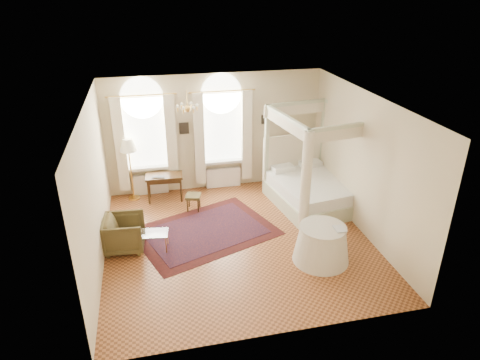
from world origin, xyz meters
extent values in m
plane|color=#A35B2F|center=(0.00, 0.00, 0.00)|extent=(6.00, 6.00, 0.00)
plane|color=beige|center=(0.00, 3.00, 1.65)|extent=(6.00, 0.00, 6.00)
plane|color=beige|center=(0.00, -3.00, 1.65)|extent=(6.00, 0.00, 6.00)
plane|color=beige|center=(-3.00, 0.00, 1.65)|extent=(0.00, 6.00, 6.00)
plane|color=beige|center=(3.00, 0.00, 1.65)|extent=(0.00, 6.00, 6.00)
plane|color=white|center=(0.00, 0.00, 3.30)|extent=(6.00, 6.00, 0.00)
cube|color=white|center=(-1.90, 2.97, 1.80)|extent=(1.10, 0.04, 1.90)
cylinder|color=white|center=(-1.90, 2.97, 2.75)|extent=(1.10, 0.04, 1.10)
cube|color=white|center=(-1.90, 2.88, 0.81)|extent=(1.32, 0.24, 0.08)
cube|color=beige|center=(-2.57, 2.80, 1.55)|extent=(0.28, 0.14, 2.60)
cube|color=beige|center=(-1.23, 2.80, 1.55)|extent=(0.28, 0.14, 2.60)
cube|color=white|center=(-1.90, 2.90, 0.30)|extent=(1.00, 0.12, 0.58)
cube|color=white|center=(0.20, 2.97, 1.80)|extent=(1.10, 0.04, 1.90)
cylinder|color=white|center=(0.20, 2.97, 2.75)|extent=(1.10, 0.04, 1.10)
cube|color=white|center=(0.20, 2.88, 0.81)|extent=(1.32, 0.24, 0.08)
cube|color=beige|center=(-0.47, 2.80, 1.55)|extent=(0.28, 0.14, 2.60)
cube|color=beige|center=(0.87, 2.80, 1.55)|extent=(0.28, 0.14, 2.60)
cube|color=white|center=(0.20, 2.90, 0.30)|extent=(1.00, 0.12, 0.58)
cylinder|color=gold|center=(-0.90, 1.20, 3.10)|extent=(0.02, 0.02, 0.40)
sphere|color=gold|center=(-0.90, 1.20, 2.88)|extent=(0.16, 0.16, 0.16)
sphere|color=beige|center=(-0.68, 1.20, 2.95)|extent=(0.07, 0.07, 0.07)
sphere|color=beige|center=(-0.79, 1.39, 2.95)|extent=(0.07, 0.07, 0.07)
sphere|color=beige|center=(-1.01, 1.39, 2.95)|extent=(0.07, 0.07, 0.07)
sphere|color=beige|center=(-1.12, 1.20, 2.95)|extent=(0.07, 0.07, 0.07)
sphere|color=beige|center=(-1.01, 1.01, 2.95)|extent=(0.07, 0.07, 0.07)
sphere|color=beige|center=(-0.79, 1.01, 2.95)|extent=(0.07, 0.07, 0.07)
cube|color=black|center=(-0.85, 2.97, 1.85)|extent=(0.26, 0.03, 0.32)
cube|color=black|center=(1.45, 2.97, 1.95)|extent=(0.22, 0.03, 0.26)
cube|color=beige|center=(2.32, 1.29, 0.20)|extent=(2.20, 2.57, 0.40)
cube|color=white|center=(2.32, 1.29, 0.55)|extent=(2.08, 2.45, 0.31)
cube|color=beige|center=(2.15, 2.39, 0.99)|extent=(1.87, 0.37, 1.32)
cube|color=beige|center=(1.29, 2.23, 1.27)|extent=(0.11, 0.11, 2.53)
cube|color=beige|center=(3.01, 2.50, 1.27)|extent=(0.11, 0.11, 2.53)
cube|color=beige|center=(1.62, 0.08, 1.27)|extent=(0.11, 0.11, 2.53)
cube|color=beige|center=(3.34, 0.34, 1.27)|extent=(0.11, 0.11, 2.53)
cube|color=beige|center=(2.15, 2.37, 2.53)|extent=(1.87, 0.37, 0.09)
cube|color=beige|center=(2.48, 0.21, 2.53)|extent=(1.87, 0.37, 0.09)
cube|color=beige|center=(1.46, 1.16, 2.53)|extent=(0.44, 2.30, 0.09)
cube|color=beige|center=(3.18, 1.42, 2.53)|extent=(0.44, 2.30, 0.09)
cube|color=beige|center=(2.15, 2.37, 2.38)|extent=(1.92, 0.34, 0.31)
cube|color=beige|center=(2.48, 0.21, 2.38)|extent=(1.92, 0.34, 0.31)
cube|color=beige|center=(1.46, 1.16, 2.38)|extent=(0.41, 2.36, 0.31)
cube|color=beige|center=(3.18, 1.42, 2.38)|extent=(0.41, 2.36, 0.31)
cylinder|color=beige|center=(1.62, 0.08, 1.38)|extent=(0.24, 0.24, 2.31)
cylinder|color=beige|center=(3.34, 0.34, 1.38)|extent=(0.24, 0.24, 2.31)
cube|color=#3C2510|center=(2.70, 2.70, 0.27)|extent=(0.43, 0.39, 0.55)
cylinder|color=gold|center=(2.65, 2.75, 0.64)|extent=(0.11, 0.11, 0.19)
cone|color=beige|center=(2.65, 2.75, 0.83)|extent=(0.26, 0.26, 0.21)
cube|color=#3C2510|center=(-1.51, 2.44, 0.71)|extent=(1.02, 0.58, 0.06)
cube|color=#3C2510|center=(-1.51, 2.44, 0.62)|extent=(0.91, 0.47, 0.10)
cylinder|color=#3C2510|center=(-1.93, 2.67, 0.35)|extent=(0.05, 0.05, 0.69)
cylinder|color=#3C2510|center=(-1.07, 2.61, 0.35)|extent=(0.05, 0.05, 0.69)
cylinder|color=#3C2510|center=(-1.96, 2.28, 0.35)|extent=(0.05, 0.05, 0.69)
cylinder|color=#3C2510|center=(-1.09, 2.22, 0.35)|extent=(0.05, 0.05, 0.69)
imported|color=black|center=(-1.65, 2.38, 0.75)|extent=(0.37, 0.28, 0.03)
cube|color=#4B4020|center=(-0.82, 1.71, 0.39)|extent=(0.46, 0.46, 0.07)
cylinder|color=#3C2510|center=(-0.99, 1.61, 0.18)|extent=(0.04, 0.04, 0.36)
cylinder|color=#3C2510|center=(-0.72, 1.53, 0.18)|extent=(0.04, 0.04, 0.36)
cylinder|color=#3C2510|center=(-0.92, 1.88, 0.18)|extent=(0.04, 0.04, 0.36)
cylinder|color=#3C2510|center=(-0.65, 1.81, 0.18)|extent=(0.04, 0.04, 0.36)
imported|color=#473C1E|center=(-2.54, 0.23, 0.40)|extent=(0.94, 0.92, 0.79)
cube|color=white|center=(-1.90, 0.05, 0.42)|extent=(0.70, 0.54, 0.02)
cylinder|color=gold|center=(-2.20, -0.08, 0.21)|extent=(0.03, 0.03, 0.42)
cylinder|color=gold|center=(-1.66, -0.17, 0.21)|extent=(0.03, 0.03, 0.42)
cylinder|color=gold|center=(-2.15, 0.27, 0.21)|extent=(0.03, 0.03, 0.42)
cylinder|color=gold|center=(-1.60, 0.19, 0.21)|extent=(0.03, 0.03, 0.42)
cylinder|color=gold|center=(-2.37, 2.70, 0.02)|extent=(0.31, 0.31, 0.03)
cylinder|color=gold|center=(-2.37, 2.70, 0.77)|extent=(0.04, 0.04, 1.54)
cone|color=beige|center=(-2.37, 2.70, 1.59)|extent=(0.45, 0.45, 0.33)
cube|color=#461210|center=(-0.69, 0.53, 0.00)|extent=(3.75, 3.23, 0.01)
cube|color=black|center=(-0.69, 0.53, 0.01)|extent=(3.12, 2.60, 0.01)
cone|color=beige|center=(1.58, -1.14, 0.39)|extent=(1.21, 1.21, 0.78)
cylinder|color=beige|center=(1.58, -1.14, 0.81)|extent=(0.99, 0.99, 0.04)
imported|color=black|center=(1.76, -1.31, 0.84)|extent=(0.22, 0.29, 0.03)
camera|label=1|loc=(-1.80, -8.26, 5.51)|focal=32.00mm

